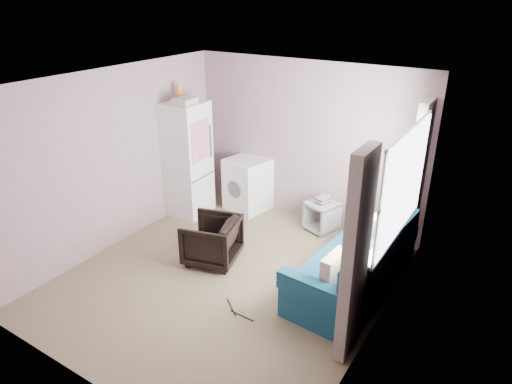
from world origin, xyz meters
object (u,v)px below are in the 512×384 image
washing_machine (248,183)px  side_table (322,214)px  armchair (212,238)px  fridge (186,159)px  sofa (356,270)px

washing_machine → side_table: 1.40m
washing_machine → armchair: bearing=-62.4°
fridge → sofa: size_ratio=1.04×
washing_machine → side_table: bearing=8.9°
sofa → armchair: bearing=-164.9°
armchair → side_table: size_ratio=1.21×
armchair → washing_machine: size_ratio=0.79×
washing_machine → fridge: bearing=-129.3°
armchair → sofa: 1.94m
fridge → washing_machine: size_ratio=2.39×
armchair → sofa: sofa is taller
armchair → fridge: size_ratio=0.33×
fridge → side_table: (2.14, 0.58, -0.67)m
fridge → washing_machine: bearing=36.6°
fridge → side_table: bearing=12.0°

